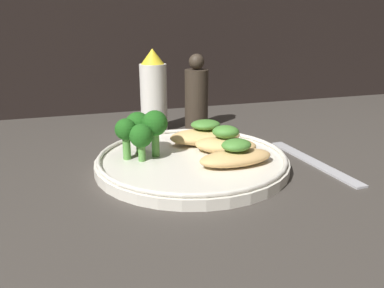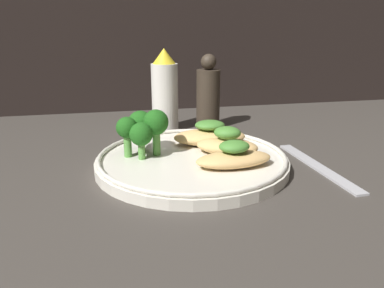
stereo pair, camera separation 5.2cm
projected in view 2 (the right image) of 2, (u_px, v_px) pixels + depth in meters
ground_plane at (192, 170)px, 53.38cm from camera, size 180.00×180.00×1.00cm
plate at (192, 160)px, 52.92cm from camera, size 27.05×27.05×2.00cm
grilled_meat_front at (234, 157)px, 49.04cm from camera, size 10.55×5.10×3.58cm
grilled_meat_middle at (227, 144)px, 53.86cm from camera, size 10.07×8.10×4.08cm
grilled_meat_back at (210, 135)px, 58.13cm from camera, size 11.70×6.59×3.84cm
broccoli_bunch at (143, 127)px, 52.76cm from camera, size 7.36×7.18×6.64cm
sauce_bottle at (165, 92)px, 69.66cm from camera, size 4.93×4.93×15.23cm
pepper_grinder at (208, 96)px, 71.59cm from camera, size 4.51×4.51×14.12cm
fork at (318, 166)px, 52.84cm from camera, size 2.67×19.36×0.60cm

